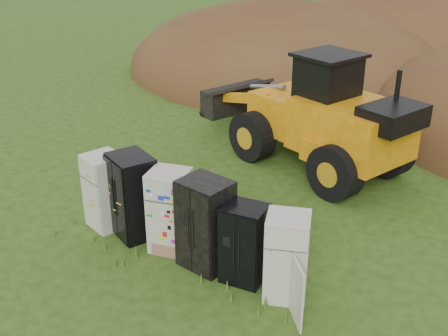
% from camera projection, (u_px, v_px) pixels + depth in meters
% --- Properties ---
extents(ground, '(120.00, 120.00, 0.00)m').
position_uv_depth(ground, '(190.00, 256.00, 12.02)').
color(ground, '#264A13').
rests_on(ground, ground).
extents(fridge_leftmost, '(0.96, 0.93, 1.78)m').
position_uv_depth(fridge_leftmost, '(106.00, 191.00, 12.85)').
color(fridge_leftmost, silver).
rests_on(fridge_leftmost, ground).
extents(fridge_black_side, '(1.23, 1.12, 1.93)m').
position_uv_depth(fridge_black_side, '(133.00, 196.00, 12.46)').
color(fridge_black_side, black).
rests_on(fridge_black_side, ground).
extents(fridge_sticker, '(1.01, 0.96, 1.85)m').
position_uv_depth(fridge_sticker, '(170.00, 211.00, 11.93)').
color(fridge_sticker, silver).
rests_on(fridge_sticker, ground).
extents(fridge_dark_mid, '(1.07, 0.90, 1.93)m').
position_uv_depth(fridge_dark_mid, '(206.00, 224.00, 11.35)').
color(fridge_dark_mid, black).
rests_on(fridge_dark_mid, ground).
extents(fridge_black_right, '(0.91, 0.80, 1.64)m').
position_uv_depth(fridge_black_right, '(244.00, 244.00, 10.95)').
color(fridge_black_right, black).
rests_on(fridge_black_right, ground).
extents(fridge_open_door, '(1.01, 0.98, 1.74)m').
position_uv_depth(fridge_open_door, '(287.00, 257.00, 10.44)').
color(fridge_open_door, silver).
rests_on(fridge_open_door, ground).
extents(wheel_loader, '(7.42, 4.70, 3.34)m').
position_uv_depth(wheel_loader, '(303.00, 106.00, 15.99)').
color(wheel_loader, orange).
rests_on(wheel_loader, ground).
extents(dirt_mound_left, '(15.47, 11.60, 6.54)m').
position_uv_depth(dirt_mound_left, '(287.00, 78.00, 24.91)').
color(dirt_mound_left, '#4F2D19').
rests_on(dirt_mound_left, ground).
extents(dirt_mound_back, '(16.50, 11.00, 6.66)m').
position_uv_depth(dirt_mound_back, '(405.00, 69.00, 26.27)').
color(dirt_mound_back, '#4F2D19').
rests_on(dirt_mound_back, ground).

